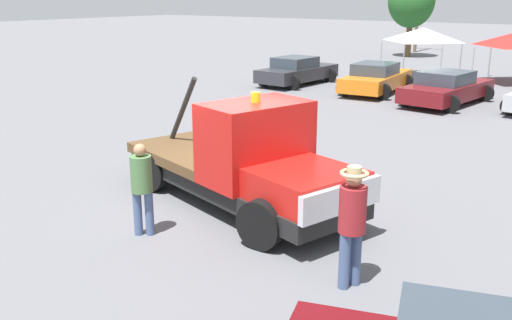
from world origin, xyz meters
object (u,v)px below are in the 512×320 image
person_at_hood (142,183)px  canopy_tent_white (423,35)px  tree_left (412,1)px  person_near_truck (352,217)px  parked_car_charcoal (297,71)px  parked_car_orange (376,78)px  parked_car_maroon (447,88)px  tow_truck (247,164)px

person_at_hood → canopy_tent_white: (-3.55, 23.48, 1.17)m
canopy_tent_white → tree_left: size_ratio=0.58×
person_near_truck → person_at_hood: size_ratio=1.10×
parked_car_charcoal → person_near_truck: bearing=-142.7°
person_at_hood → tree_left: size_ratio=0.31×
person_near_truck → parked_car_orange: 17.97m
canopy_tent_white → tree_left: (-4.17, 8.77, 1.61)m
parked_car_maroon → tree_left: 18.33m
canopy_tent_white → parked_car_charcoal: bearing=-120.1°
canopy_tent_white → tree_left: tree_left is taller
tow_truck → parked_car_orange: (-3.93, 14.82, -0.31)m
person_near_truck → person_at_hood: bearing=-151.4°
person_at_hood → parked_car_orange: 17.27m
parked_car_charcoal → tow_truck: bearing=-148.4°
tree_left → tow_truck: bearing=-74.3°
parked_car_charcoal → parked_car_orange: 4.15m
tow_truck → parked_car_orange: size_ratio=1.25×
person_near_truck → parked_car_orange: (-7.10, 16.50, -0.47)m
parked_car_maroon → person_at_hood: bearing=-174.2°
parked_car_orange → person_at_hood: bearing=-174.8°
person_near_truck → parked_car_maroon: (-3.66, 15.57, -0.47)m
tree_left → person_at_hood: bearing=-76.5°
person_at_hood → tree_left: bearing=-23.1°
tree_left → canopy_tent_white: bearing=-64.6°
parked_car_maroon → parked_car_charcoal: bearing=89.7°
tow_truck → parked_car_maroon: (-0.49, 13.90, -0.31)m
person_near_truck → parked_car_maroon: person_near_truck is taller
person_at_hood → parked_car_maroon: 16.05m
tow_truck → person_at_hood: 2.28m
person_near_truck → canopy_tent_white: canopy_tent_white is taller
parked_car_maroon → canopy_tent_white: 8.49m
parked_car_charcoal → canopy_tent_white: size_ratio=1.44×
parked_car_charcoal → canopy_tent_white: 7.66m
parked_car_orange → tree_left: 16.24m
tree_left → person_near_truck: bearing=-69.9°
parked_car_orange → canopy_tent_white: (-0.38, 6.51, 1.52)m
parked_car_orange → parked_car_maroon: size_ratio=1.00×
person_at_hood → parked_car_charcoal: bearing=-13.3°
tree_left → parked_car_orange: bearing=-73.4°
person_near_truck → tree_left: size_ratio=0.34×
parked_car_orange → parked_car_maroon: same height
parked_car_orange → person_near_truck: bearing=-162.1°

